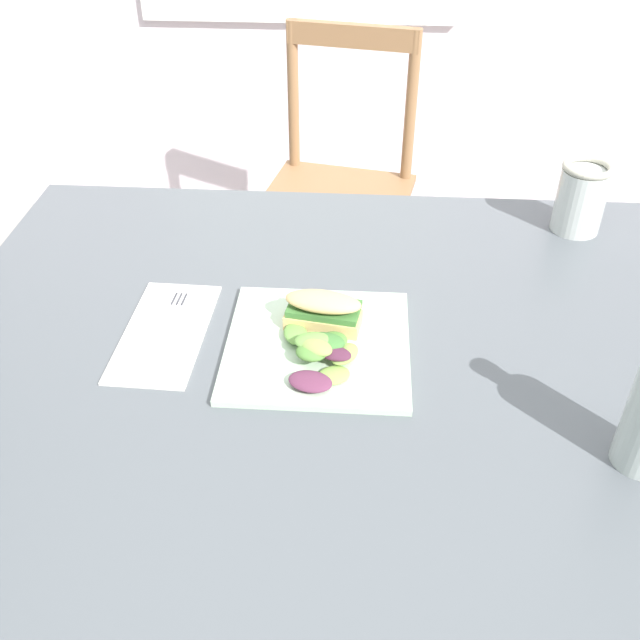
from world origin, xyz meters
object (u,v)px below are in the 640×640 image
Objects in this scene: dining_table at (361,405)px; mason_jar_iced_tea at (581,201)px; sandwich_half_front at (324,310)px; plate_lunch at (318,345)px; chair_wooden_far at (339,191)px; fork_on_napkin at (169,323)px.

dining_table is 0.55m from mason_jar_iced_tea.
sandwich_half_front is (-0.06, 0.03, 0.16)m from dining_table.
mason_jar_iced_tea is (0.44, 0.33, 0.02)m from sandwich_half_front.
plate_lunch is 0.58m from mason_jar_iced_tea.
mason_jar_iced_tea is at bearing -56.25° from chair_wooden_far.
sandwich_half_front reaches higher than fork_on_napkin.
mason_jar_iced_tea is at bearing 37.07° from sandwich_half_front.
fork_on_napkin is 1.46× the size of mason_jar_iced_tea.
plate_lunch is (-0.07, -0.01, 0.12)m from dining_table.
dining_table is 0.14m from plate_lunch.
chair_wooden_far is 0.89m from mason_jar_iced_tea.
mason_jar_iced_tea reaches higher than dining_table.
chair_wooden_far is 6.83× the size of mason_jar_iced_tea.
chair_wooden_far is 1.08m from fork_on_napkin.
fork_on_napkin is at bearing -101.83° from chair_wooden_far.
dining_table is 0.17m from sandwich_half_front.
chair_wooden_far reaches higher than fork_on_napkin.
plate_lunch is 2.06× the size of mason_jar_iced_tea.
plate_lunch reaches higher than fork_on_napkin.
mason_jar_iced_tea reaches higher than plate_lunch.
fork_on_napkin is at bearing -153.50° from mason_jar_iced_tea.
sandwich_half_front is 0.93× the size of mason_jar_iced_tea.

